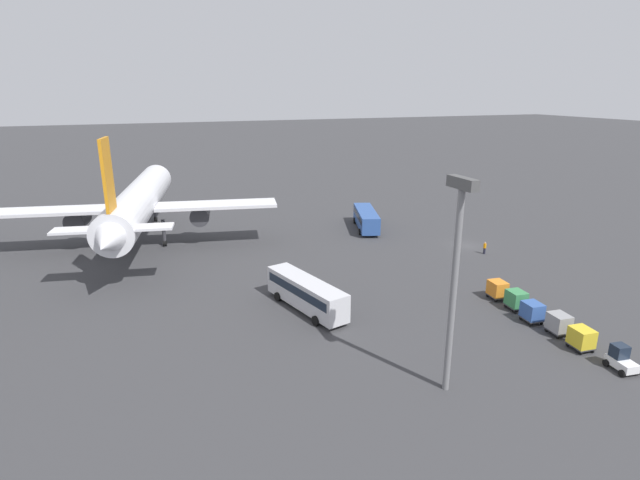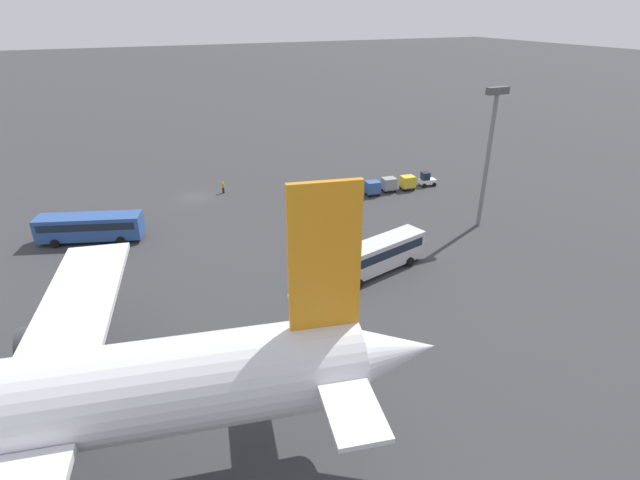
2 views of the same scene
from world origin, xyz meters
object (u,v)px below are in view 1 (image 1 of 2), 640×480
(cargo_cart_yellow, at_px, (582,338))
(worker_person, at_px, (485,248))
(cargo_cart_orange, at_px, (497,289))
(baggage_tug, at_px, (621,359))
(airplane, at_px, (139,202))
(cargo_cart_grey, at_px, (559,323))
(cargo_cart_green, at_px, (516,299))
(shuttle_bus_far, at_px, (306,292))
(cargo_cart_blue, at_px, (532,311))
(shuttle_bus_near, at_px, (366,218))

(cargo_cart_yellow, bearing_deg, worker_person, -20.99)
(cargo_cart_orange, bearing_deg, worker_person, -33.98)
(cargo_cart_yellow, bearing_deg, baggage_tug, -174.12)
(cargo_cart_orange, bearing_deg, cargo_cart_yellow, 176.86)
(airplane, height_order, baggage_tug, airplane)
(cargo_cart_grey, distance_m, cargo_cart_green, 5.89)
(shuttle_bus_far, xyz_separation_m, cargo_cart_yellow, (-16.75, -19.92, -0.79))
(baggage_tug, bearing_deg, cargo_cart_orange, 6.42)
(cargo_cart_grey, distance_m, cargo_cart_blue, 2.97)
(worker_person, height_order, cargo_cart_yellow, cargo_cart_yellow)
(shuttle_bus_near, distance_m, cargo_cart_blue, 37.02)
(shuttle_bus_far, relative_size, cargo_cart_orange, 5.58)
(airplane, bearing_deg, cargo_cart_green, -125.85)
(airplane, xyz_separation_m, worker_person, (-21.80, -44.59, -5.59))
(cargo_cart_green, distance_m, cargo_cart_orange, 2.94)
(baggage_tug, height_order, cargo_cart_grey, baggage_tug)
(cargo_cart_green, bearing_deg, cargo_cart_yellow, 176.08)
(baggage_tug, bearing_deg, cargo_cart_green, 6.37)
(shuttle_bus_far, relative_size, worker_person, 6.85)
(baggage_tug, relative_size, cargo_cart_yellow, 1.19)
(cargo_cart_blue, distance_m, cargo_cart_orange, 5.92)
(shuttle_bus_far, distance_m, baggage_tug, 28.78)
(shuttle_bus_far, bearing_deg, cargo_cart_green, -125.52)
(shuttle_bus_near, relative_size, cargo_cart_yellow, 5.52)
(airplane, xyz_separation_m, cargo_cart_green, (-38.07, -35.56, -5.27))
(shuttle_bus_far, distance_m, cargo_cart_grey, 24.59)
(shuttle_bus_far, bearing_deg, shuttle_bus_near, -51.56)
(worker_person, relative_size, cargo_cart_orange, 0.81)
(cargo_cart_grey, bearing_deg, baggage_tug, 179.69)
(worker_person, height_order, cargo_cart_grey, cargo_cart_grey)
(cargo_cart_green, xyz_separation_m, cargo_cart_orange, (2.94, -0.04, 0.00))
(worker_person, bearing_deg, cargo_cart_yellow, 159.01)
(shuttle_bus_far, bearing_deg, worker_person, -88.63)
(cargo_cart_blue, bearing_deg, shuttle_bus_far, 61.36)
(airplane, height_order, cargo_cart_yellow, airplane)
(worker_person, relative_size, cargo_cart_yellow, 0.81)
(shuttle_bus_near, relative_size, cargo_cart_blue, 5.52)
(airplane, relative_size, cargo_cart_grey, 21.70)
(baggage_tug, height_order, cargo_cart_yellow, baggage_tug)
(cargo_cart_yellow, height_order, cargo_cart_grey, same)
(cargo_cart_green, bearing_deg, cargo_cart_orange, -0.78)
(shuttle_bus_far, relative_size, cargo_cart_grey, 5.58)
(shuttle_bus_near, xyz_separation_m, cargo_cart_blue, (-37.01, -0.09, -0.68))
(cargo_cart_green, bearing_deg, airplane, 43.05)
(cargo_cart_green, bearing_deg, shuttle_bus_near, 1.20)
(cargo_cart_grey, bearing_deg, cargo_cart_orange, -1.54)
(baggage_tug, distance_m, cargo_cart_blue, 9.52)
(shuttle_bus_far, height_order, cargo_cart_grey, shuttle_bus_far)
(shuttle_bus_far, bearing_deg, cargo_cart_yellow, -144.46)
(shuttle_bus_near, xyz_separation_m, cargo_cart_yellow, (-42.90, -0.11, -0.68))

